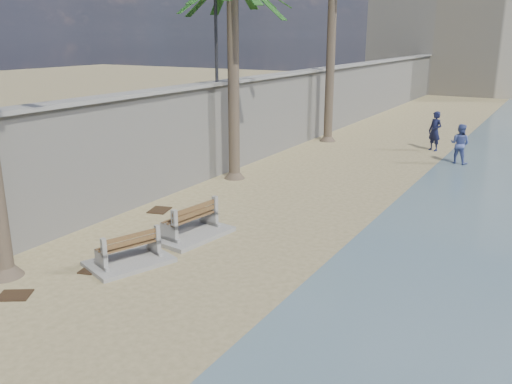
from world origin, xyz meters
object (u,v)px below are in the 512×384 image
at_px(person_a, 435,128).
at_px(person_b, 460,142).
at_px(bench_far, 190,222).
at_px(bench_near, 128,250).

relative_size(person_a, person_b, 1.13).
bearing_deg(bench_far, bench_near, -93.72).
bearing_deg(bench_near, person_a, 79.11).
relative_size(bench_near, person_b, 1.19).
relative_size(bench_far, person_a, 1.09).
xyz_separation_m(bench_far, person_b, (4.71, 12.80, 0.55)).
distance_m(bench_far, person_a, 15.39).
bearing_deg(person_a, person_b, -26.40).
height_order(bench_near, person_b, person_b).
distance_m(bench_far, person_b, 13.65).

